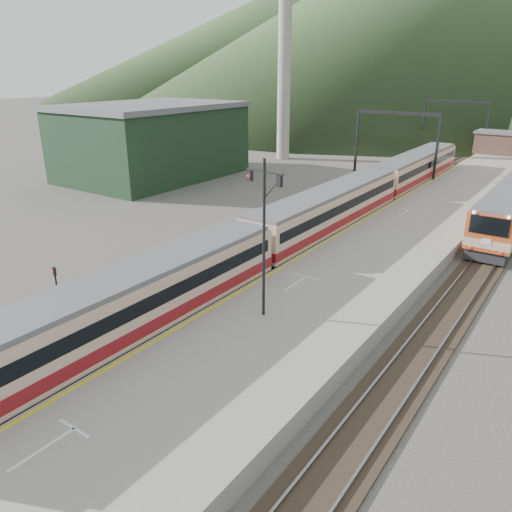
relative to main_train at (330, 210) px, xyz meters
The scene contains 15 objects.
track_main 6.75m from the main_train, 90.00° to the left, with size 2.60×200.00×0.23m.
track_far 8.40m from the main_train, 127.79° to the left, with size 2.60×200.00×0.23m.
track_second 13.33m from the main_train, 29.28° to the left, with size 2.60×200.00×0.23m.
platform 7.32m from the main_train, 38.46° to the left, with size 8.00×100.00×1.00m, color gray.
gantry_near 21.92m from the main_train, 97.57° to the left, with size 9.55×0.25×8.00m.
gantry_far 46.67m from the main_train, 93.51° to the left, with size 9.55×0.25×8.00m.
warehouse 29.33m from the main_train, 163.21° to the left, with size 14.50×20.50×8.60m.
smokestack 38.22m from the main_train, 127.72° to the left, with size 1.80×1.80×30.00m, color #9E998E.
station_shed 44.80m from the main_train, 82.82° to the left, with size 9.40×4.40×3.10m.
hill_a 163.88m from the main_train, 104.34° to the left, with size 180.00×180.00×60.00m, color #324527.
hill_d 240.14m from the main_train, 120.17° to the left, with size 200.00×200.00×55.00m, color #324527.
main_train is the anchor object (origin of this frame).
signal_mast 16.75m from the main_train, 74.34° to the right, with size 2.18×0.49×7.73m.
short_signal_b 3.42m from the main_train, 161.30° to the left, with size 0.22×0.17×2.27m.
short_signal_c 20.85m from the main_train, 108.84° to the right, with size 0.26×0.22×2.27m.
Camera 1 is at (16.73, -0.57, 12.47)m, focal length 35.00 mm.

